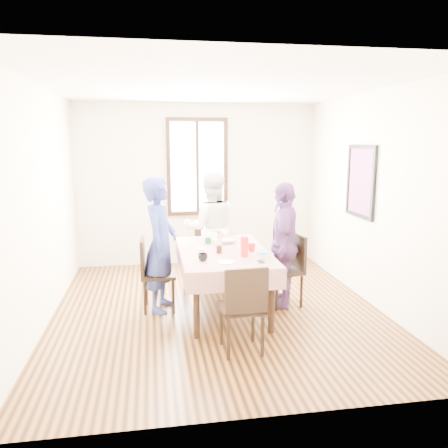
{
  "coord_description": "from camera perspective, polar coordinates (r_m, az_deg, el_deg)",
  "views": [
    {
      "loc": [
        -0.77,
        -5.23,
        2.07
      ],
      "look_at": [
        0.07,
        -0.07,
        1.1
      ],
      "focal_mm": 35.67,
      "sensor_mm": 36.0,
      "label": 1
    }
  ],
  "objects": [
    {
      "name": "flower_vase",
      "position": [
        5.48,
        -0.57,
        -2.56
      ],
      "size": [
        0.07,
        0.07,
        0.14
      ],
      "primitive_type": "cylinder",
      "color": "silver",
      "rests_on": "tablecloth"
    },
    {
      "name": "art_poster",
      "position": [
        6.2,
        17.15,
        5.24
      ],
      "size": [
        0.04,
        0.76,
        0.96
      ],
      "primitive_type": "cube",
      "color": "red",
      "rests_on": "right_wall"
    },
    {
      "name": "plate_far",
      "position": [
        6.04,
        -1.26,
        -1.94
      ],
      "size": [
        0.2,
        0.2,
        0.01
      ],
      "primitive_type": "cylinder",
      "color": "white",
      "rests_on": "tablecloth"
    },
    {
      "name": "mug_black",
      "position": [
        4.97,
        -2.73,
        -4.26
      ],
      "size": [
        0.11,
        0.11,
        0.08
      ],
      "primitive_type": "imported",
      "rotation": [
        0.0,
        0.0,
        -0.08
      ],
      "color": "black",
      "rests_on": "tablecloth"
    },
    {
      "name": "person_left",
      "position": [
        5.5,
        -8.24,
        -2.65
      ],
      "size": [
        0.55,
        0.69,
        1.65
      ],
      "primitive_type": "imported",
      "rotation": [
        0.0,
        0.0,
        1.28
      ],
      "color": "navy",
      "rests_on": "ground"
    },
    {
      "name": "tablecloth",
      "position": [
        5.44,
        -0.09,
        -3.47
      ],
      "size": [
        1.06,
        1.74,
        0.01
      ],
      "primitive_type": "cube",
      "color": "#620406",
      "rests_on": "dining_table"
    },
    {
      "name": "butter_lid",
      "position": [
        5.09,
        5.13,
        -3.7
      ],
      "size": [
        0.12,
        0.12,
        0.01
      ],
      "primitive_type": "cylinder",
      "color": "blue",
      "rests_on": "butter_tub"
    },
    {
      "name": "chair_near",
      "position": [
        4.48,
        2.25,
        -10.63
      ],
      "size": [
        0.44,
        0.44,
        0.91
      ],
      "primitive_type": "cube",
      "rotation": [
        0.0,
        0.0,
        0.05
      ],
      "color": "black",
      "rests_on": "ground"
    },
    {
      "name": "drinking_glass",
      "position": [
        5.15,
        -2.94,
        -3.67
      ],
      "size": [
        0.07,
        0.07,
        0.1
      ],
      "primitive_type": "cylinder",
      "color": "silver",
      "rests_on": "tablecloth"
    },
    {
      "name": "plate_right",
      "position": [
        5.6,
        2.86,
        -2.95
      ],
      "size": [
        0.2,
        0.2,
        0.01
      ],
      "primitive_type": "cylinder",
      "color": "white",
      "rests_on": "tablecloth"
    },
    {
      "name": "back_wall",
      "position": [
        7.55,
        -3.43,
        5.03
      ],
      "size": [
        4.0,
        0.0,
        4.0
      ],
      "primitive_type": "plane",
      "rotation": [
        1.57,
        0.0,
        0.0
      ],
      "color": "#EDE2C4",
      "rests_on": "ground"
    },
    {
      "name": "mug_green",
      "position": [
        5.79,
        -2.05,
        -2.19
      ],
      "size": [
        0.12,
        0.12,
        0.07
      ],
      "primitive_type": "imported",
      "rotation": [
        0.0,
        0.0,
        -0.39
      ],
      "color": "#0C7226",
      "rests_on": "tablecloth"
    },
    {
      "name": "jam_jar",
      "position": [
        5.29,
        -0.64,
        -3.28
      ],
      "size": [
        0.07,
        0.07,
        0.09
      ],
      "primitive_type": "cylinder",
      "color": "black",
      "rests_on": "tablecloth"
    },
    {
      "name": "juice_carton",
      "position": [
        5.13,
        2.64,
        -2.91
      ],
      "size": [
        0.07,
        0.07,
        0.23
      ],
      "primitive_type": "cube",
      "color": "red",
      "rests_on": "tablecloth"
    },
    {
      "name": "plate_near",
      "position": [
        4.9,
        0.22,
        -4.9
      ],
      "size": [
        0.2,
        0.2,
        0.01
      ],
      "primitive_type": "cylinder",
      "color": "white",
      "rests_on": "tablecloth"
    },
    {
      "name": "window_pane",
      "position": [
        7.52,
        -3.45,
        7.3
      ],
      "size": [
        0.9,
        0.02,
        1.5
      ],
      "primitive_type": "cube",
      "color": "white",
      "rests_on": "back_wall"
    },
    {
      "name": "person_far",
      "position": [
        6.48,
        -1.64,
        -0.58
      ],
      "size": [
        0.85,
        0.68,
        1.65
      ],
      "primitive_type": "imported",
      "rotation": [
        0.0,
        0.0,
        3.06
      ],
      "color": "white",
      "rests_on": "ground"
    },
    {
      "name": "mug_flag",
      "position": [
        5.39,
        3.55,
        -3.04
      ],
      "size": [
        0.13,
        0.13,
        0.09
      ],
      "primitive_type": "imported",
      "rotation": [
        0.0,
        0.0,
        0.47
      ],
      "color": "red",
      "rests_on": "tablecloth"
    },
    {
      "name": "person_right",
      "position": [
        5.65,
        7.52,
        -2.66
      ],
      "size": [
        0.68,
        1.0,
        1.58
      ],
      "primitive_type": "imported",
      "rotation": [
        0.0,
        0.0,
        -1.92
      ],
      "color": "#623A75",
      "rests_on": "ground"
    },
    {
      "name": "right_wall",
      "position": [
        5.96,
        18.49,
        3.04
      ],
      "size": [
        0.0,
        4.5,
        4.5
      ],
      "primitive_type": "plane",
      "rotation": [
        1.57,
        0.0,
        -1.57
      ],
      "color": "#EDE2C4",
      "rests_on": "ground"
    },
    {
      "name": "flower_bunch",
      "position": [
        5.46,
        -0.57,
        -1.36
      ],
      "size": [
        0.09,
        0.09,
        0.1
      ],
      "primitive_type": null,
      "color": "yellow",
      "rests_on": "flower_vase"
    },
    {
      "name": "butter_tub",
      "position": [
        5.09,
        5.12,
        -4.07
      ],
      "size": [
        0.12,
        0.12,
        0.06
      ],
      "primitive_type": "cylinder",
      "color": "white",
      "rests_on": "tablecloth"
    },
    {
      "name": "dining_table",
      "position": [
        5.54,
        -0.08,
        -7.3
      ],
      "size": [
        0.94,
        1.62,
        0.75
      ],
      "primitive_type": "cube",
      "color": "black",
      "rests_on": "ground"
    },
    {
      "name": "ground",
      "position": [
        5.68,
        -0.87,
        -10.87
      ],
      "size": [
        4.5,
        4.5,
        0.0
      ],
      "primitive_type": "plane",
      "color": "black",
      "rests_on": "ground"
    },
    {
      "name": "chair_left",
      "position": [
        5.6,
        -8.35,
        -6.37
      ],
      "size": [
        0.43,
        0.43,
        0.91
      ],
      "primitive_type": "cube",
      "rotation": [
        0.0,
        0.0,
        -1.6
      ],
      "color": "black",
      "rests_on": "ground"
    },
    {
      "name": "chair_right",
      "position": [
        5.74,
        7.64,
        -5.93
      ],
      "size": [
        0.48,
        0.48,
        0.91
      ],
      "primitive_type": "cube",
      "rotation": [
        0.0,
        0.0,
        1.74
      ],
      "color": "black",
      "rests_on": "ground"
    },
    {
      "name": "chair_far",
      "position": [
        6.58,
        -1.65,
        -3.69
      ],
      "size": [
        0.45,
        0.45,
        0.91
      ],
      "primitive_type": "cube",
      "rotation": [
        0.0,
        0.0,
        3.22
      ],
      "color": "black",
      "rests_on": "ground"
    },
    {
      "name": "window_frame",
      "position": [
        7.51,
        -3.44,
        7.3
      ],
      "size": [
        1.02,
        0.06,
        1.62
      ],
      "primitive_type": "cube",
      "color": "black",
      "rests_on": "back_wall"
    },
    {
      "name": "serving_bowl",
      "position": [
        5.82,
        0.33,
        -2.21
      ],
      "size": [
        0.28,
        0.28,
        0.05
      ],
      "primitive_type": "imported",
      "rotation": [
        0.0,
        0.0,
        0.42
      ],
      "color": "white",
      "rests_on": "tablecloth"
    },
    {
      "name": "smartphone",
      "position": [
        4.95,
        4.75,
        -4.81
      ],
      "size": [
        0.07,
        0.14,
        0.01
      ],
      "primitive_type": "cube",
      "color": "black",
      "rests_on": "tablecloth"
    }
  ]
}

